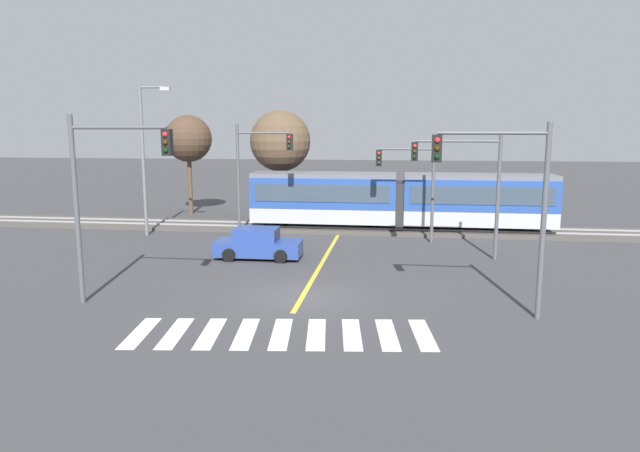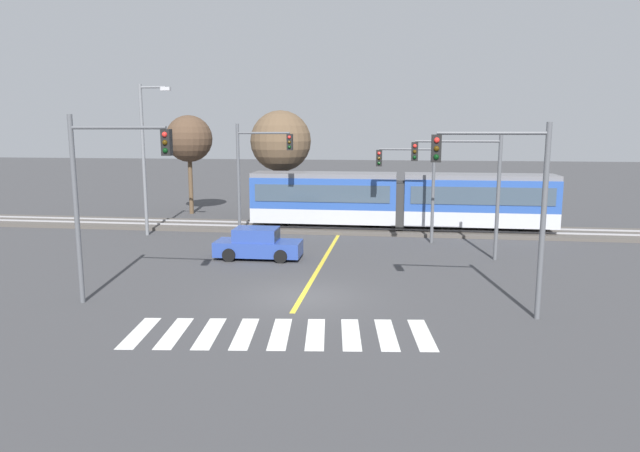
{
  "view_description": "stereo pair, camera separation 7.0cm",
  "coord_description": "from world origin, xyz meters",
  "px_view_note": "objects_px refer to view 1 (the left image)",
  "views": [
    {
      "loc": [
        3.49,
        -20.56,
        6.24
      ],
      "look_at": [
        -0.24,
        6.69,
        1.6
      ],
      "focal_mm": 32.0,
      "sensor_mm": 36.0,
      "label": 1
    },
    {
      "loc": [
        3.56,
        -20.55,
        6.24
      ],
      "look_at": [
        -0.24,
        6.69,
        1.6
      ],
      "focal_mm": 32.0,
      "sensor_mm": 36.0,
      "label": 2
    }
  ],
  "objects_px": {
    "traffic_light_near_right": "(507,190)",
    "light_rail_tram": "(400,199)",
    "traffic_light_far_left": "(255,165)",
    "bare_tree_west": "(280,141)",
    "street_lamp_west": "(145,152)",
    "bare_tree_far_west": "(188,139)",
    "traffic_light_near_left": "(106,182)",
    "traffic_light_far_right": "(413,177)",
    "sedan_crossing": "(258,244)",
    "traffic_light_mid_right": "(468,176)"
  },
  "relations": [
    {
      "from": "street_lamp_west",
      "to": "bare_tree_far_west",
      "type": "xyz_separation_m",
      "value": [
        -0.73,
        8.97,
        0.58
      ]
    },
    {
      "from": "traffic_light_near_right",
      "to": "bare_tree_far_west",
      "type": "bearing_deg",
      "value": 131.07
    },
    {
      "from": "sedan_crossing",
      "to": "traffic_light_near_left",
      "type": "relative_size",
      "value": 0.62
    },
    {
      "from": "bare_tree_far_west",
      "to": "bare_tree_west",
      "type": "xyz_separation_m",
      "value": [
        7.33,
        -1.85,
        -0.1
      ]
    },
    {
      "from": "traffic_light_far_left",
      "to": "street_lamp_west",
      "type": "height_order",
      "value": "street_lamp_west"
    },
    {
      "from": "light_rail_tram",
      "to": "traffic_light_near_left",
      "type": "xyz_separation_m",
      "value": [
        -10.32,
        -16.67,
        2.39
      ]
    },
    {
      "from": "sedan_crossing",
      "to": "traffic_light_near_left",
      "type": "xyz_separation_m",
      "value": [
        -3.44,
        -7.99,
        3.74
      ]
    },
    {
      "from": "sedan_crossing",
      "to": "traffic_light_mid_right",
      "type": "height_order",
      "value": "traffic_light_mid_right"
    },
    {
      "from": "traffic_light_mid_right",
      "to": "bare_tree_far_west",
      "type": "bearing_deg",
      "value": 145.48
    },
    {
      "from": "traffic_light_far_left",
      "to": "street_lamp_west",
      "type": "bearing_deg",
      "value": 176.32
    },
    {
      "from": "sedan_crossing",
      "to": "bare_tree_west",
      "type": "height_order",
      "value": "bare_tree_west"
    },
    {
      "from": "sedan_crossing",
      "to": "traffic_light_near_right",
      "type": "distance_m",
      "value": 13.27
    },
    {
      "from": "sedan_crossing",
      "to": "traffic_light_mid_right",
      "type": "distance_m",
      "value": 10.68
    },
    {
      "from": "light_rail_tram",
      "to": "bare_tree_far_west",
      "type": "height_order",
      "value": "bare_tree_far_west"
    },
    {
      "from": "traffic_light_near_right",
      "to": "light_rail_tram",
      "type": "bearing_deg",
      "value": 101.78
    },
    {
      "from": "traffic_light_mid_right",
      "to": "traffic_light_far_right",
      "type": "xyz_separation_m",
      "value": [
        -2.51,
        3.87,
        -0.38
      ]
    },
    {
      "from": "light_rail_tram",
      "to": "traffic_light_near_left",
      "type": "bearing_deg",
      "value": -121.74
    },
    {
      "from": "traffic_light_near_right",
      "to": "street_lamp_west",
      "type": "height_order",
      "value": "street_lamp_west"
    },
    {
      "from": "traffic_light_near_left",
      "to": "bare_tree_far_west",
      "type": "distance_m",
      "value": 22.83
    },
    {
      "from": "light_rail_tram",
      "to": "traffic_light_near_left",
      "type": "relative_size",
      "value": 2.73
    },
    {
      "from": "street_lamp_west",
      "to": "light_rail_tram",
      "type": "bearing_deg",
      "value": 13.1
    },
    {
      "from": "traffic_light_near_right",
      "to": "traffic_light_mid_right",
      "type": "height_order",
      "value": "traffic_light_near_right"
    },
    {
      "from": "bare_tree_far_west",
      "to": "bare_tree_west",
      "type": "relative_size",
      "value": 0.97
    },
    {
      "from": "traffic_light_near_right",
      "to": "bare_tree_west",
      "type": "distance_m",
      "value": 23.13
    },
    {
      "from": "traffic_light_near_right",
      "to": "traffic_light_far_right",
      "type": "height_order",
      "value": "traffic_light_near_right"
    },
    {
      "from": "bare_tree_far_west",
      "to": "bare_tree_west",
      "type": "bearing_deg",
      "value": -14.14
    },
    {
      "from": "light_rail_tram",
      "to": "traffic_light_mid_right",
      "type": "bearing_deg",
      "value": -66.75
    },
    {
      "from": "street_lamp_west",
      "to": "bare_tree_far_west",
      "type": "bearing_deg",
      "value": 94.63
    },
    {
      "from": "light_rail_tram",
      "to": "traffic_light_far_right",
      "type": "distance_m",
      "value": 3.96
    },
    {
      "from": "light_rail_tram",
      "to": "bare_tree_west",
      "type": "height_order",
      "value": "bare_tree_west"
    },
    {
      "from": "traffic_light_mid_right",
      "to": "bare_tree_west",
      "type": "distance_m",
      "value": 15.98
    },
    {
      "from": "light_rail_tram",
      "to": "bare_tree_far_west",
      "type": "bearing_deg",
      "value": 160.54
    },
    {
      "from": "traffic_light_mid_right",
      "to": "traffic_light_far_left",
      "type": "relative_size",
      "value": 0.92
    },
    {
      "from": "traffic_light_far_left",
      "to": "bare_tree_far_west",
      "type": "relative_size",
      "value": 0.9
    },
    {
      "from": "traffic_light_far_left",
      "to": "traffic_light_near_left",
      "type": "height_order",
      "value": "traffic_light_near_left"
    },
    {
      "from": "traffic_light_near_right",
      "to": "street_lamp_west",
      "type": "bearing_deg",
      "value": 144.94
    },
    {
      "from": "light_rail_tram",
      "to": "traffic_light_near_left",
      "type": "distance_m",
      "value": 19.75
    },
    {
      "from": "street_lamp_west",
      "to": "bare_tree_far_west",
      "type": "relative_size",
      "value": 1.21
    },
    {
      "from": "bare_tree_far_west",
      "to": "sedan_crossing",
      "type": "bearing_deg",
      "value": -58.43
    },
    {
      "from": "light_rail_tram",
      "to": "traffic_light_near_right",
      "type": "height_order",
      "value": "traffic_light_near_right"
    },
    {
      "from": "traffic_light_near_left",
      "to": "street_lamp_west",
      "type": "distance_m",
      "value": 13.99
    },
    {
      "from": "light_rail_tram",
      "to": "traffic_light_mid_right",
      "type": "xyz_separation_m",
      "value": [
        3.18,
        -7.4,
        2.03
      ]
    },
    {
      "from": "traffic_light_far_left",
      "to": "bare_tree_west",
      "type": "distance_m",
      "value": 7.65
    },
    {
      "from": "traffic_light_mid_right",
      "to": "traffic_light_near_left",
      "type": "distance_m",
      "value": 16.38
    },
    {
      "from": "traffic_light_near_left",
      "to": "bare_tree_west",
      "type": "distance_m",
      "value": 20.47
    },
    {
      "from": "bare_tree_far_west",
      "to": "traffic_light_far_right",
      "type": "bearing_deg",
      "value": -29.07
    },
    {
      "from": "light_rail_tram",
      "to": "bare_tree_far_west",
      "type": "xyz_separation_m",
      "value": [
        -15.6,
        5.51,
        3.52
      ]
    },
    {
      "from": "traffic_light_near_left",
      "to": "traffic_light_far_right",
      "type": "relative_size",
      "value": 1.21
    },
    {
      "from": "traffic_light_far_right",
      "to": "bare_tree_far_west",
      "type": "height_order",
      "value": "bare_tree_far_west"
    },
    {
      "from": "traffic_light_near_right",
      "to": "traffic_light_near_left",
      "type": "relative_size",
      "value": 0.96
    }
  ]
}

